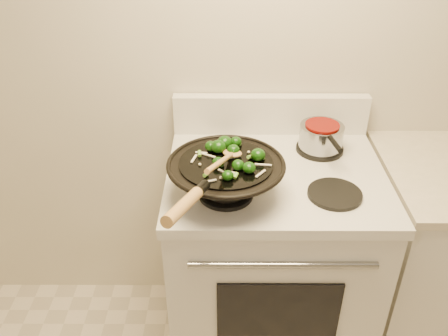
{
  "coord_description": "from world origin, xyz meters",
  "views": [
    {
      "loc": [
        -0.3,
        -0.26,
        1.84
      ],
      "look_at": [
        -0.3,
        1.03,
        1.02
      ],
      "focal_mm": 38.0,
      "sensor_mm": 36.0,
      "label": 1
    }
  ],
  "objects": [
    {
      "name": "saucepan",
      "position": [
        0.06,
        1.32,
        0.98
      ],
      "size": [
        0.17,
        0.27,
        0.1
      ],
      "color": "gray",
      "rests_on": "stove"
    },
    {
      "name": "wok",
      "position": [
        -0.3,
        1.02,
        1.0
      ],
      "size": [
        0.38,
        0.61,
        0.22
      ],
      "color": "black",
      "rests_on": "stove"
    },
    {
      "name": "wooden_spoon",
      "position": [
        -0.3,
        0.99,
        1.08
      ],
      "size": [
        0.12,
        0.28,
        0.1
      ],
      "color": "#AD8144",
      "rests_on": "wok"
    },
    {
      "name": "stirfry",
      "position": [
        -0.28,
        1.05,
        1.07
      ],
      "size": [
        0.26,
        0.25,
        0.04
      ],
      "color": "#0E3307",
      "rests_on": "wok"
    },
    {
      "name": "stove",
      "position": [
        -0.12,
        1.17,
        0.47
      ],
      "size": [
        0.78,
        0.67,
        1.08
      ],
      "color": "silver",
      "rests_on": "ground"
    }
  ]
}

